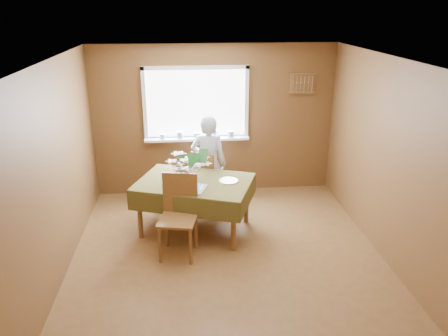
{
  "coord_description": "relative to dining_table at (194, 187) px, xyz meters",
  "views": [
    {
      "loc": [
        -0.51,
        -4.8,
        3.09
      ],
      "look_at": [
        0.0,
        0.55,
        1.05
      ],
      "focal_mm": 35.0,
      "sensor_mm": 36.0,
      "label": 1
    }
  ],
  "objects": [
    {
      "name": "wall_left",
      "position": [
        -1.61,
        -0.84,
        0.59
      ],
      "size": [
        0.0,
        4.5,
        4.5
      ],
      "primitive_type": "plane",
      "rotation": [
        1.57,
        0.0,
        1.57
      ],
      "color": "brown",
      "rests_on": "floor"
    },
    {
      "name": "wall_front",
      "position": [
        0.39,
        -3.09,
        0.59
      ],
      "size": [
        4.0,
        0.0,
        4.0
      ],
      "primitive_type": "plane",
      "rotation": [
        -1.57,
        0.0,
        0.0
      ],
      "color": "brown",
      "rests_on": "floor"
    },
    {
      "name": "floor",
      "position": [
        0.39,
        -0.84,
        -0.66
      ],
      "size": [
        4.5,
        4.5,
        0.0
      ],
      "primitive_type": "plane",
      "color": "brown",
      "rests_on": "ground"
    },
    {
      "name": "spoon_rack",
      "position": [
        1.84,
        1.37,
        1.19
      ],
      "size": [
        0.44,
        0.05,
        0.33
      ],
      "color": "brown",
      "rests_on": "wall_back"
    },
    {
      "name": "wall_back",
      "position": [
        0.39,
        1.41,
        0.59
      ],
      "size": [
        4.0,
        0.0,
        4.0
      ],
      "primitive_type": "plane",
      "rotation": [
        1.57,
        0.0,
        0.0
      ],
      "color": "brown",
      "rests_on": "floor"
    },
    {
      "name": "dining_table",
      "position": [
        0.0,
        0.0,
        0.0
      ],
      "size": [
        1.82,
        1.53,
        0.76
      ],
      "rotation": [
        0.0,
        0.0,
        -0.35
      ],
      "color": "brown",
      "rests_on": "floor"
    },
    {
      "name": "seated_woman",
      "position": [
        0.24,
        0.67,
        0.1
      ],
      "size": [
        0.64,
        0.51,
        1.53
      ],
      "primitive_type": "imported",
      "rotation": [
        0.0,
        0.0,
        2.85
      ],
      "color": "white",
      "rests_on": "floor"
    },
    {
      "name": "side_plate",
      "position": [
        0.48,
        -0.04,
        0.1
      ],
      "size": [
        0.35,
        0.35,
        0.01
      ],
      "primitive_type": "cylinder",
      "rotation": [
        0.0,
        0.0,
        -0.38
      ],
      "color": "white",
      "rests_on": "dining_table"
    },
    {
      "name": "chair_far",
      "position": [
        0.21,
        0.7,
        -0.15
      ],
      "size": [
        0.57,
        0.57,
        0.95
      ],
      "rotation": [
        0.0,
        0.0,
        2.49
      ],
      "color": "brown",
      "rests_on": "floor"
    },
    {
      "name": "wall_right",
      "position": [
        2.39,
        -0.84,
        0.59
      ],
      "size": [
        0.0,
        4.5,
        4.5
      ],
      "primitive_type": "plane",
      "rotation": [
        1.57,
        0.0,
        -1.57
      ],
      "color": "brown",
      "rests_on": "floor"
    },
    {
      "name": "chair_near",
      "position": [
        -0.22,
        -0.58,
        -0.09
      ],
      "size": [
        0.54,
        0.54,
        1.07
      ],
      "rotation": [
        0.0,
        0.0,
        -0.21
      ],
      "color": "brown",
      "rests_on": "floor"
    },
    {
      "name": "window_assembly",
      "position": [
        0.1,
        1.35,
        0.69
      ],
      "size": [
        1.72,
        0.2,
        1.22
      ],
      "color": "white",
      "rests_on": "wall_back"
    },
    {
      "name": "flower_bouquet",
      "position": [
        -0.09,
        -0.16,
        0.39
      ],
      "size": [
        0.53,
        0.53,
        0.46
      ],
      "rotation": [
        0.0,
        0.0,
        0.39
      ],
      "color": "white",
      "rests_on": "dining_table"
    },
    {
      "name": "ceiling",
      "position": [
        0.39,
        -0.84,
        1.84
      ],
      "size": [
        4.5,
        4.5,
        0.0
      ],
      "primitive_type": "plane",
      "rotation": [
        3.14,
        0.0,
        0.0
      ],
      "color": "white",
      "rests_on": "wall_back"
    },
    {
      "name": "table_knife",
      "position": [
        0.1,
        -0.21,
        0.1
      ],
      "size": [
        0.06,
        0.2,
        0.0
      ],
      "primitive_type": "cube",
      "rotation": [
        0.0,
        0.0,
        -0.21
      ],
      "color": "silver",
      "rests_on": "dining_table"
    }
  ]
}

